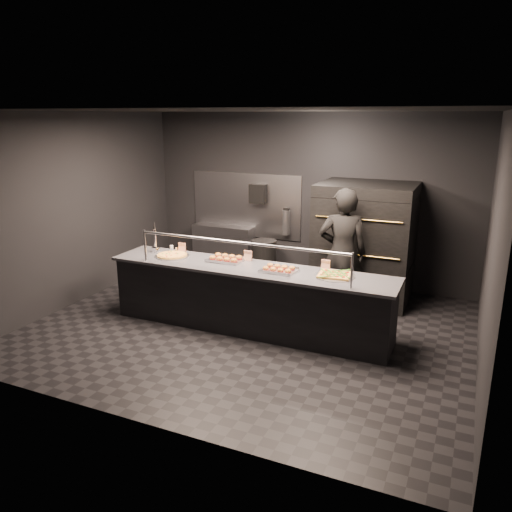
# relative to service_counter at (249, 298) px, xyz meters

# --- Properties ---
(room) EXTENTS (6.04, 6.00, 3.00)m
(room) POSITION_rel_service_counter_xyz_m (-0.02, 0.05, 1.03)
(room) COLOR black
(room) RESTS_ON ground
(service_counter) EXTENTS (4.10, 0.78, 1.37)m
(service_counter) POSITION_rel_service_counter_xyz_m (0.00, 0.00, 0.00)
(service_counter) COLOR black
(service_counter) RESTS_ON ground
(pizza_oven) EXTENTS (1.50, 1.23, 1.91)m
(pizza_oven) POSITION_rel_service_counter_xyz_m (1.20, 1.90, 0.50)
(pizza_oven) COLOR black
(pizza_oven) RESTS_ON ground
(prep_shelf) EXTENTS (1.20, 0.35, 0.90)m
(prep_shelf) POSITION_rel_service_counter_xyz_m (-1.60, 2.32, -0.01)
(prep_shelf) COLOR #99999E
(prep_shelf) RESTS_ON ground
(towel_dispenser) EXTENTS (0.30, 0.20, 0.35)m
(towel_dispenser) POSITION_rel_service_counter_xyz_m (-0.90, 2.39, 1.09)
(towel_dispenser) COLOR black
(towel_dispenser) RESTS_ON room
(fire_extinguisher) EXTENTS (0.14, 0.14, 0.51)m
(fire_extinguisher) POSITION_rel_service_counter_xyz_m (-0.35, 2.40, 0.60)
(fire_extinguisher) COLOR #B2B2B7
(fire_extinguisher) RESTS_ON room
(beer_tap) EXTENTS (0.13, 0.18, 0.49)m
(beer_tap) POSITION_rel_service_counter_xyz_m (-1.64, 0.15, 0.59)
(beer_tap) COLOR silver
(beer_tap) RESTS_ON service_counter
(round_pizza) EXTENTS (0.51, 0.51, 0.03)m
(round_pizza) POSITION_rel_service_counter_xyz_m (-1.27, 0.03, 0.47)
(round_pizza) COLOR silver
(round_pizza) RESTS_ON service_counter
(slider_tray_a) EXTENTS (0.52, 0.39, 0.08)m
(slider_tray_a) POSITION_rel_service_counter_xyz_m (-0.43, 0.15, 0.49)
(slider_tray_a) COLOR silver
(slider_tray_a) RESTS_ON service_counter
(slider_tray_b) EXTENTS (0.51, 0.40, 0.07)m
(slider_tray_b) POSITION_rel_service_counter_xyz_m (0.45, -0.01, 0.48)
(slider_tray_b) COLOR silver
(slider_tray_b) RESTS_ON service_counter
(square_pizza) EXTENTS (0.52, 0.52, 0.05)m
(square_pizza) POSITION_rel_service_counter_xyz_m (1.20, 0.07, 0.47)
(square_pizza) COLOR silver
(square_pizza) RESTS_ON service_counter
(condiment_jar) EXTENTS (0.14, 0.05, 0.09)m
(condiment_jar) POSITION_rel_service_counter_xyz_m (-1.41, 0.28, 0.50)
(condiment_jar) COLOR silver
(condiment_jar) RESTS_ON service_counter
(tent_cards) EXTENTS (2.38, 0.04, 0.15)m
(tent_cards) POSITION_rel_service_counter_xyz_m (-0.13, 0.28, 0.53)
(tent_cards) COLOR white
(tent_cards) RESTS_ON service_counter
(trash_bin) EXTENTS (0.46, 0.46, 0.76)m
(trash_bin) POSITION_rel_service_counter_xyz_m (-0.65, 2.06, -0.08)
(trash_bin) COLOR black
(trash_bin) RESTS_ON ground
(worker) EXTENTS (0.81, 0.65, 1.95)m
(worker) POSITION_rel_service_counter_xyz_m (1.05, 1.03, 0.51)
(worker) COLOR black
(worker) RESTS_ON ground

